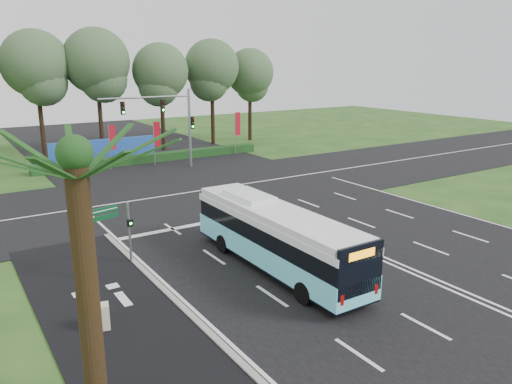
{
  "coord_description": "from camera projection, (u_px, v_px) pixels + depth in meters",
  "views": [
    {
      "loc": [
        -17.24,
        -20.3,
        9.33
      ],
      "look_at": [
        -2.85,
        2.0,
        2.37
      ],
      "focal_mm": 35.0,
      "sensor_mm": 36.0,
      "label": 1
    }
  ],
  "objects": [
    {
      "name": "banner_flag_mid",
      "position": [
        156.0,
        137.0,
        45.1
      ],
      "size": [
        0.61,
        0.17,
        4.17
      ],
      "rotation": [
        0.0,
        0.0,
        -0.2
      ],
      "color": "gray",
      "rests_on": "ground"
    },
    {
      "name": "road_cross",
      "position": [
        216.0,
        189.0,
        37.65
      ],
      "size": [
        120.0,
        14.0,
        0.05
      ],
      "primitive_type": "cube",
      "color": "black",
      "rests_on": "ground"
    },
    {
      "name": "traffic_light_gantry",
      "position": [
        171.0,
        117.0,
        43.49
      ],
      "size": [
        8.41,
        0.28,
        7.0
      ],
      "color": "gray",
      "rests_on": "ground"
    },
    {
      "name": "eucalyptus_row",
      "position": [
        92.0,
        68.0,
        49.12
      ],
      "size": [
        42.42,
        7.78,
        12.63
      ],
      "color": "black",
      "rests_on": "ground"
    },
    {
      "name": "palm_tree",
      "position": [
        77.0,
        184.0,
        12.16
      ],
      "size": [
        3.2,
        3.2,
        7.65
      ],
      "color": "#382614",
      "rests_on": "ground"
    },
    {
      "name": "kerb_strip",
      "position": [
        173.0,
        298.0,
        20.15
      ],
      "size": [
        0.25,
        18.0,
        0.12
      ],
      "primitive_type": "cube",
      "color": "gray",
      "rests_on": "ground"
    },
    {
      "name": "banner_flag_right",
      "position": [
        237.0,
        126.0,
        51.0
      ],
      "size": [
        0.65,
        0.07,
        4.42
      ],
      "rotation": [
        0.0,
        0.0,
        0.03
      ],
      "color": "gray",
      "rests_on": "ground"
    },
    {
      "name": "city_bus",
      "position": [
        276.0,
        237.0,
        22.72
      ],
      "size": [
        2.38,
        10.92,
        3.13
      ],
      "rotation": [
        0.0,
        0.0,
        -0.0
      ],
      "color": "#6BE7F8",
      "rests_on": "ground"
    },
    {
      "name": "bike_path",
      "position": [
        114.0,
        315.0,
        18.9
      ],
      "size": [
        5.0,
        18.0,
        0.06
      ],
      "primitive_type": "cube",
      "color": "black",
      "rests_on": "ground"
    },
    {
      "name": "pedestrian_signal",
      "position": [
        130.0,
        231.0,
        23.41
      ],
      "size": [
        0.28,
        0.4,
        2.98
      ],
      "rotation": [
        0.0,
        0.0,
        0.33
      ],
      "color": "gray",
      "rests_on": "ground"
    },
    {
      "name": "blue_hoarding",
      "position": [
        104.0,
        151.0,
        47.47
      ],
      "size": [
        10.0,
        0.3,
        2.2
      ],
      "primitive_type": "cube",
      "color": "#204EB0",
      "rests_on": "ground"
    },
    {
      "name": "hedge",
      "position": [
        154.0,
        158.0,
        47.71
      ],
      "size": [
        22.0,
        1.2,
        0.8
      ],
      "primitive_type": "cube",
      "color": "#163413",
      "rests_on": "ground"
    },
    {
      "name": "banner_flag_left",
      "position": [
        112.0,
        140.0,
        43.81
      ],
      "size": [
        0.59,
        0.06,
        4.02
      ],
      "rotation": [
        0.0,
        0.0,
        -0.0
      ],
      "color": "gray",
      "rests_on": "ground"
    },
    {
      "name": "street_sign",
      "position": [
        98.0,
        227.0,
        21.67
      ],
      "size": [
        1.4,
        0.43,
        3.68
      ],
      "rotation": [
        0.0,
        0.0,
        0.25
      ],
      "color": "gray",
      "rests_on": "ground"
    },
    {
      "name": "road_main",
      "position": [
        318.0,
        233.0,
        27.9
      ],
      "size": [
        20.0,
        120.0,
        0.04
      ],
      "primitive_type": "cube",
      "color": "black",
      "rests_on": "ground"
    },
    {
      "name": "ground",
      "position": [
        318.0,
        233.0,
        27.9
      ],
      "size": [
        120.0,
        120.0,
        0.0
      ],
      "primitive_type": "plane",
      "color": "#1F4517",
      "rests_on": "ground"
    },
    {
      "name": "utility_cabinet",
      "position": [
        101.0,
        317.0,
        17.77
      ],
      "size": [
        0.69,
        0.62,
        0.98
      ],
      "primitive_type": "cube",
      "rotation": [
        0.0,
        0.0,
        -0.24
      ],
      "color": "beige",
      "rests_on": "ground"
    }
  ]
}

